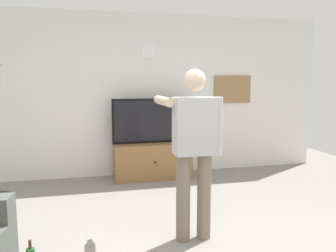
{
  "coord_description": "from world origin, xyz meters",
  "views": [
    {
      "loc": [
        -0.92,
        -2.81,
        1.6
      ],
      "look_at": [
        0.03,
        1.2,
        1.05
      ],
      "focal_mm": 36.6,
      "sensor_mm": 36.0,
      "label": 1
    }
  ],
  "objects_px": {
    "television": "(152,121)",
    "person_standing_nearer_lamp": "(194,145)",
    "framed_picture": "(232,89)",
    "tv_stand": "(152,161)",
    "wall_clock": "(149,51)"
  },
  "relations": [
    {
      "from": "tv_stand",
      "to": "television",
      "type": "relative_size",
      "value": 0.97
    },
    {
      "from": "framed_picture",
      "to": "person_standing_nearer_lamp",
      "type": "height_order",
      "value": "person_standing_nearer_lamp"
    },
    {
      "from": "person_standing_nearer_lamp",
      "to": "television",
      "type": "bearing_deg",
      "value": 89.81
    },
    {
      "from": "wall_clock",
      "to": "person_standing_nearer_lamp",
      "type": "bearing_deg",
      "value": -90.17
    },
    {
      "from": "person_standing_nearer_lamp",
      "to": "framed_picture",
      "type": "bearing_deg",
      "value": 59.08
    },
    {
      "from": "tv_stand",
      "to": "person_standing_nearer_lamp",
      "type": "relative_size",
      "value": 0.73
    },
    {
      "from": "framed_picture",
      "to": "wall_clock",
      "type": "bearing_deg",
      "value": -179.81
    },
    {
      "from": "tv_stand",
      "to": "television",
      "type": "height_order",
      "value": "television"
    },
    {
      "from": "wall_clock",
      "to": "person_standing_nearer_lamp",
      "type": "height_order",
      "value": "wall_clock"
    },
    {
      "from": "tv_stand",
      "to": "person_standing_nearer_lamp",
      "type": "xyz_separation_m",
      "value": [
        -0.01,
        -2.24,
        0.68
      ]
    },
    {
      "from": "television",
      "to": "person_standing_nearer_lamp",
      "type": "distance_m",
      "value": 2.28
    },
    {
      "from": "framed_picture",
      "to": "television",
      "type": "bearing_deg",
      "value": -170.65
    },
    {
      "from": "wall_clock",
      "to": "person_standing_nearer_lamp",
      "type": "distance_m",
      "value": 2.76
    },
    {
      "from": "television",
      "to": "wall_clock",
      "type": "height_order",
      "value": "wall_clock"
    },
    {
      "from": "tv_stand",
      "to": "wall_clock",
      "type": "xyz_separation_m",
      "value": [
        -0.0,
        0.29,
        1.79
      ]
    }
  ]
}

